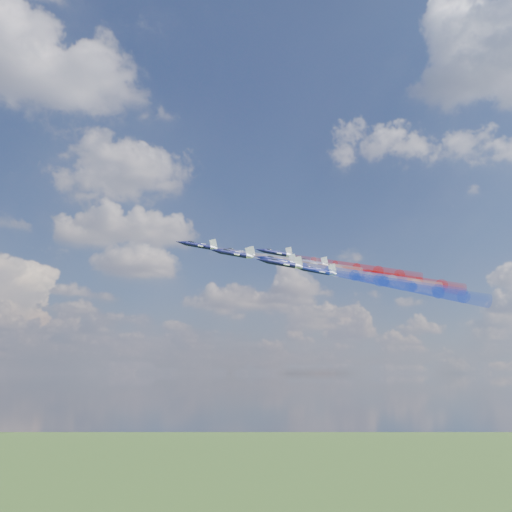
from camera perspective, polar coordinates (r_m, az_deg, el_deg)
name	(u,v)px	position (r m, az deg, el deg)	size (l,w,h in m)	color
jet_lead	(198,245)	(176.37, -5.64, 1.03)	(10.33, 12.91, 3.44)	black
trail_lead	(289,261)	(176.08, 3.25, -0.53)	(4.30, 44.07, 4.30)	white
jet_inner_left	(233,254)	(166.17, -2.21, 0.23)	(10.33, 12.91, 3.44)	black
trail_inner_left	(329,271)	(167.70, 7.16, -1.42)	(4.30, 44.07, 4.30)	blue
jet_inner_right	(237,252)	(184.92, -1.85, 0.37)	(10.33, 12.91, 3.44)	black
trail_inner_right	(323,267)	(186.38, 6.58, -1.12)	(4.30, 44.07, 4.30)	red
jet_outer_left	(281,263)	(155.69, 2.50, -0.73)	(10.33, 12.91, 3.44)	black
trail_outer_left	(384,281)	(159.66, 12.35, -2.44)	(4.30, 44.07, 4.30)	blue
jet_center_third	(277,260)	(175.17, 2.11, -0.42)	(10.33, 12.91, 3.44)	black
trail_center_third	(368,276)	(178.67, 10.90, -1.96)	(4.30, 44.07, 4.30)	white
jet_outer_right	(276,253)	(196.08, 1.92, 0.32)	(10.33, 12.91, 3.44)	black
trail_outer_right	(357,267)	(199.20, 9.79, -1.07)	(4.30, 44.07, 4.30)	red
jet_rear_left	(316,271)	(165.71, 5.91, -1.43)	(10.33, 12.91, 3.44)	black
trail_rear_left	(413,288)	(171.17, 15.05, -3.00)	(4.30, 44.07, 4.30)	blue
jet_rear_right	(310,263)	(186.00, 5.32, -0.66)	(10.33, 12.91, 3.44)	black
trail_rear_right	(396,278)	(190.89, 13.51, -2.08)	(4.30, 44.07, 4.30)	red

